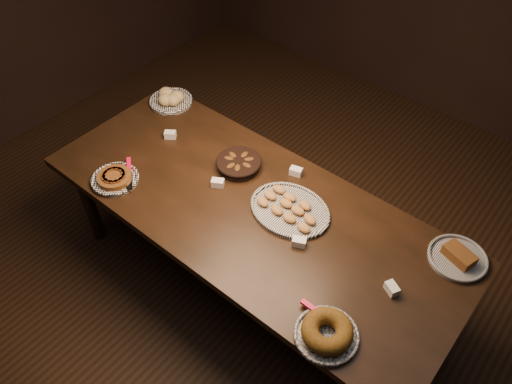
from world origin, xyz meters
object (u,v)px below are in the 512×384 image
Objects in this scene: apple_tart_plate at (115,178)px; madeleine_platter at (289,209)px; buffet_table at (251,215)px; bundt_cake_plate at (327,332)px.

madeleine_platter is (0.91, 0.45, -0.00)m from apple_tart_plate.
buffet_table is 7.90× the size of apple_tart_plate.
bundt_cake_plate is (0.57, -0.48, 0.02)m from madeleine_platter.
madeleine_platter is at bearing 163.64° from bundt_cake_plate.
apple_tart_plate is 1.01m from madeleine_platter.
bundt_cake_plate reaches higher than apple_tart_plate.
madeleine_platter is at bearing 29.57° from buffet_table.
madeleine_platter reaches higher than buffet_table.
apple_tart_plate is 1.47m from bundt_cake_plate.
apple_tart_plate is 0.67× the size of madeleine_platter.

